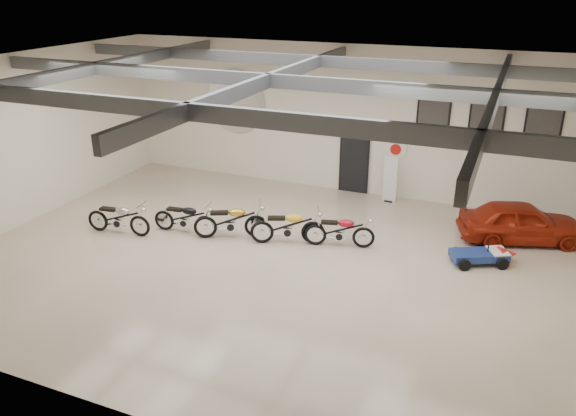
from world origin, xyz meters
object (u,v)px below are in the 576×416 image
at_px(motorcycle_black, 184,217).
at_px(go_kart, 485,252).
at_px(motorcycle_yellow, 287,226).
at_px(motorcycle_silver, 118,217).
at_px(motorcycle_gold, 231,220).
at_px(motorcycle_red, 340,230).
at_px(vintage_car, 522,222).
at_px(banner_stand, 390,178).

distance_m(motorcycle_black, go_kart, 8.39).
bearing_deg(motorcycle_yellow, motorcycle_silver, 173.05).
relative_size(motorcycle_black, go_kart, 1.07).
xyz_separation_m(motorcycle_gold, motorcycle_yellow, (1.65, 0.28, -0.01)).
bearing_deg(motorcycle_yellow, motorcycle_red, -7.86).
bearing_deg(motorcycle_black, motorcycle_gold, 3.19).
bearing_deg(motorcycle_red, vintage_car, 11.62).
xyz_separation_m(motorcycle_black, motorcycle_red, (4.46, 0.87, 0.00)).
relative_size(motorcycle_gold, motorcycle_red, 1.09).
height_order(motorcycle_gold, go_kart, motorcycle_gold).
bearing_deg(motorcycle_yellow, banner_stand, 43.54).
height_order(motorcycle_yellow, motorcycle_red, motorcycle_yellow).
bearing_deg(motorcycle_red, banner_stand, 67.67).
bearing_deg(vintage_car, go_kart, 137.46).
bearing_deg(motorcycle_silver, motorcycle_gold, 11.59).
height_order(motorcycle_silver, go_kart, motorcycle_silver).
bearing_deg(banner_stand, motorcycle_gold, -123.43).
height_order(motorcycle_black, go_kart, motorcycle_black).
bearing_deg(motorcycle_gold, motorcycle_black, 164.05).
bearing_deg(go_kart, motorcycle_black, 162.72).
bearing_deg(motorcycle_black, banner_stand, 37.54).
height_order(motorcycle_silver, motorcycle_gold, motorcycle_gold).
bearing_deg(motorcycle_red, motorcycle_yellow, 179.35).
distance_m(motorcycle_silver, motorcycle_yellow, 4.96).
height_order(motorcycle_black, motorcycle_red, motorcycle_red).
bearing_deg(go_kart, motorcycle_gold, 162.71).
height_order(banner_stand, motorcycle_black, banner_stand).
xyz_separation_m(motorcycle_silver, motorcycle_yellow, (4.79, 1.29, 0.02)).
bearing_deg(motorcycle_red, motorcycle_silver, -179.95).
xyz_separation_m(banner_stand, go_kart, (3.32, -3.39, -0.51)).
distance_m(motorcycle_black, vintage_car, 9.63).
bearing_deg(motorcycle_silver, motorcycle_black, 17.91).
bearing_deg(motorcycle_black, go_kart, 3.12).
bearing_deg(motorcycle_red, motorcycle_gold, 176.90).
bearing_deg(vintage_car, banner_stand, 50.52).
bearing_deg(motorcycle_black, motorcycle_red, 4.85).
distance_m(motorcycle_silver, vintage_car, 11.54).
height_order(motorcycle_black, motorcycle_yellow, motorcycle_yellow).
height_order(motorcycle_yellow, go_kart, motorcycle_yellow).
bearing_deg(motorcycle_silver, banner_stand, 33.19).
height_order(motorcycle_red, go_kart, motorcycle_red).
height_order(motorcycle_yellow, vintage_car, vintage_car).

